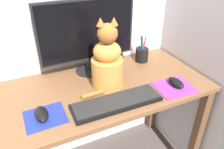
{
  "coord_description": "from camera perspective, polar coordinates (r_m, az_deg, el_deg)",
  "views": [
    {
      "loc": [
        -0.37,
        -0.93,
        1.42
      ],
      "look_at": [
        0.02,
        -0.09,
        0.86
      ],
      "focal_mm": 35.0,
      "sensor_mm": 36.0,
      "label": 1
    }
  ],
  "objects": [
    {
      "name": "pen_cup",
      "position": [
        1.47,
        7.8,
        5.21
      ],
      "size": [
        0.08,
        0.08,
        0.18
      ],
      "color": "black",
      "rests_on": "desk"
    },
    {
      "name": "computer_mouse_right",
      "position": [
        1.25,
        16.37,
        -2.03
      ],
      "size": [
        0.06,
        0.11,
        0.04
      ],
      "color": "black",
      "rests_on": "mousepad_right"
    },
    {
      "name": "keyboard",
      "position": [
        1.08,
        1.25,
        -7.24
      ],
      "size": [
        0.45,
        0.15,
        0.02
      ],
      "rotation": [
        0.0,
        0.0,
        -0.02
      ],
      "color": "black",
      "rests_on": "desk"
    },
    {
      "name": "monitor",
      "position": [
        1.26,
        -6.47,
        10.45
      ],
      "size": [
        0.57,
        0.17,
        0.44
      ],
      "color": "black",
      "rests_on": "desk"
    },
    {
      "name": "computer_mouse_left",
      "position": [
        1.04,
        -17.99,
        -9.78
      ],
      "size": [
        0.06,
        0.11,
        0.04
      ],
      "color": "black",
      "rests_on": "mousepad_left"
    },
    {
      "name": "cat",
      "position": [
        1.14,
        -1.18,
        3.08
      ],
      "size": [
        0.28,
        0.21,
        0.39
      ],
      "rotation": [
        0.0,
        0.0,
        -0.31
      ],
      "color": "#D6893D",
      "rests_on": "desk"
    },
    {
      "name": "mousepad_left",
      "position": [
        1.06,
        -17.04,
        -10.53
      ],
      "size": [
        0.18,
        0.16,
        0.0
      ],
      "rotation": [
        0.0,
        0.0,
        0.01
      ],
      "color": "#1E2D9E",
      "rests_on": "desk"
    },
    {
      "name": "mousepad_right",
      "position": [
        1.25,
        15.96,
        -3.19
      ],
      "size": [
        0.21,
        0.19,
        0.0
      ],
      "rotation": [
        0.0,
        0.0,
        -0.07
      ],
      "color": "purple",
      "rests_on": "desk"
    },
    {
      "name": "desk",
      "position": [
        1.28,
        -2.56,
        -7.65
      ],
      "size": [
        1.19,
        0.58,
        0.74
      ],
      "color": "brown",
      "rests_on": "ground_plane"
    }
  ]
}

